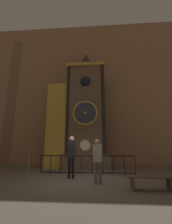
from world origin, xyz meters
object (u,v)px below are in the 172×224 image
Objects in this scene: clock_tower at (79,115)px; visitor_bench at (151,180)px; visitor_near at (71,152)px; stanchion_post at (28,167)px; visitor_far at (98,157)px.

clock_tower reaches higher than visitor_bench.
visitor_near is 1.93× the size of stanchion_post.
visitor_far is 1.73× the size of stanchion_post.
visitor_far is (1.27, -4.27, -2.57)m from clock_tower.
clock_tower is 5.87× the size of visitor_bench.
stanchion_post reaches higher than visitor_bench.
visitor_far is 4.23m from stanchion_post.
clock_tower is 5.14m from visitor_far.
visitor_bench is (5.37, -2.71, 0.02)m from stanchion_post.
visitor_bench is (1.71, -0.73, -0.67)m from visitor_far.
visitor_bench is at bearing -26.80° from stanchion_post.
visitor_near reaches higher than visitor_far.
clock_tower reaches higher than visitor_near.
visitor_near is 2.83m from stanchion_post.
stanchion_post is at bearing 153.20° from visitor_bench.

